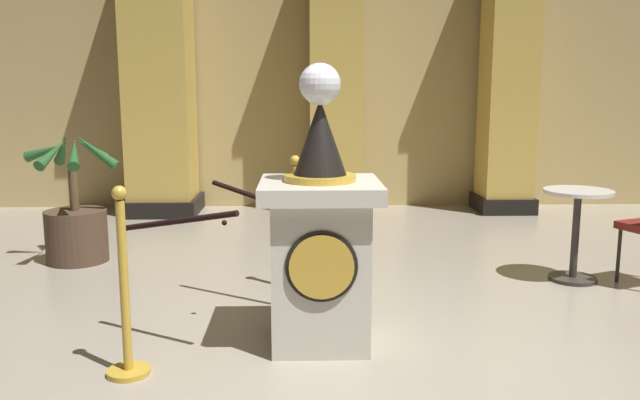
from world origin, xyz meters
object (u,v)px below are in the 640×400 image
(stanchion_near, at_px, (296,243))
(potted_palm_left, at_px, (76,223))
(pedestal_clock, at_px, (320,240))
(stanchion_far, at_px, (125,310))
(cafe_table, at_px, (576,223))

(stanchion_near, bearing_deg, potted_palm_left, 155.77)
(pedestal_clock, bearing_deg, stanchion_near, 98.40)
(stanchion_far, bearing_deg, stanchion_near, 58.66)
(cafe_table, bearing_deg, stanchion_near, -175.49)
(pedestal_clock, distance_m, stanchion_near, 1.12)
(potted_palm_left, height_order, cafe_table, potted_palm_left)
(cafe_table, bearing_deg, pedestal_clock, -149.50)
(pedestal_clock, xyz_separation_m, stanchion_far, (-1.08, -0.43, -0.28))
(stanchion_far, height_order, cafe_table, stanchion_far)
(pedestal_clock, distance_m, cafe_table, 2.48)
(pedestal_clock, distance_m, stanchion_far, 1.20)
(stanchion_far, relative_size, potted_palm_left, 0.88)
(stanchion_far, bearing_deg, cafe_table, 27.75)
(stanchion_near, xyz_separation_m, stanchion_far, (-0.92, -1.51, -0.00))
(pedestal_clock, distance_m, potted_palm_left, 2.95)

